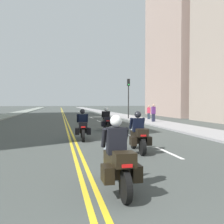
# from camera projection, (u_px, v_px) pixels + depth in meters

# --- Properties ---
(ground_plane) EXTENTS (264.00, 264.00, 0.00)m
(ground_plane) POSITION_uv_depth(u_px,v_px,m) (63.00, 113.00, 48.35)
(ground_plane) COLOR #414643
(sidewalk_left) EXTENTS (2.93, 144.00, 0.12)m
(sidewalk_left) POSITION_uv_depth(u_px,v_px,m) (16.00, 113.00, 46.72)
(sidewalk_left) COLOR gray
(sidewalk_left) RESTS_ON ground
(sidewalk_right) EXTENTS (2.93, 144.00, 0.12)m
(sidewalk_right) POSITION_uv_depth(u_px,v_px,m) (107.00, 113.00, 49.98)
(sidewalk_right) COLOR gray
(sidewalk_right) RESTS_ON ground
(centreline_yellow_inner) EXTENTS (0.12, 132.00, 0.01)m
(centreline_yellow_inner) POSITION_uv_depth(u_px,v_px,m) (62.00, 113.00, 48.33)
(centreline_yellow_inner) COLOR yellow
(centreline_yellow_inner) RESTS_ON ground
(centreline_yellow_outer) EXTENTS (0.12, 132.00, 0.01)m
(centreline_yellow_outer) POSITION_uv_depth(u_px,v_px,m) (64.00, 113.00, 48.38)
(centreline_yellow_outer) COLOR yellow
(centreline_yellow_outer) RESTS_ON ground
(lane_dashes_white) EXTENTS (0.14, 56.40, 0.01)m
(lane_dashes_white) POSITION_uv_depth(u_px,v_px,m) (95.00, 119.00, 30.41)
(lane_dashes_white) COLOR silver
(lane_dashes_white) RESTS_ON ground
(building_right_1) EXTENTS (7.74, 13.41, 29.80)m
(building_right_1) POSITION_uv_depth(u_px,v_px,m) (185.00, 15.00, 38.38)
(building_right_1) COLOR tan
(building_right_1) RESTS_ON ground
(motorcycle_0) EXTENTS (0.77, 2.20, 1.62)m
(motorcycle_0) POSITION_uv_depth(u_px,v_px,m) (117.00, 161.00, 5.49)
(motorcycle_0) COLOR black
(motorcycle_0) RESTS_ON ground
(motorcycle_1) EXTENTS (0.78, 2.07, 1.56)m
(motorcycle_1) POSITION_uv_depth(u_px,v_px,m) (138.00, 136.00, 9.90)
(motorcycle_1) COLOR black
(motorcycle_1) RESTS_ON ground
(motorcycle_2) EXTENTS (0.78, 2.21, 1.58)m
(motorcycle_2) POSITION_uv_depth(u_px,v_px,m) (83.00, 127.00, 13.19)
(motorcycle_2) COLOR black
(motorcycle_2) RESTS_ON ground
(motorcycle_3) EXTENTS (0.78, 2.21, 1.59)m
(motorcycle_3) POSITION_uv_depth(u_px,v_px,m) (106.00, 121.00, 17.73)
(motorcycle_3) COLOR black
(motorcycle_3) RESTS_ON ground
(traffic_light_near) EXTENTS (0.28, 0.38, 4.67)m
(traffic_light_near) POSITION_uv_depth(u_px,v_px,m) (128.00, 92.00, 30.06)
(traffic_light_near) COLOR black
(traffic_light_near) RESTS_ON ground
(pedestrian_0) EXTENTS (0.39, 0.26, 1.77)m
(pedestrian_0) POSITION_uv_depth(u_px,v_px,m) (153.00, 113.00, 24.77)
(pedestrian_0) COLOR #22253A
(pedestrian_0) RESTS_ON ground
(pedestrian_1) EXTENTS (0.42, 0.34, 1.63)m
(pedestrian_1) POSITION_uv_depth(u_px,v_px,m) (149.00, 113.00, 28.64)
(pedestrian_1) COLOR #232E3A
(pedestrian_1) RESTS_ON ground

